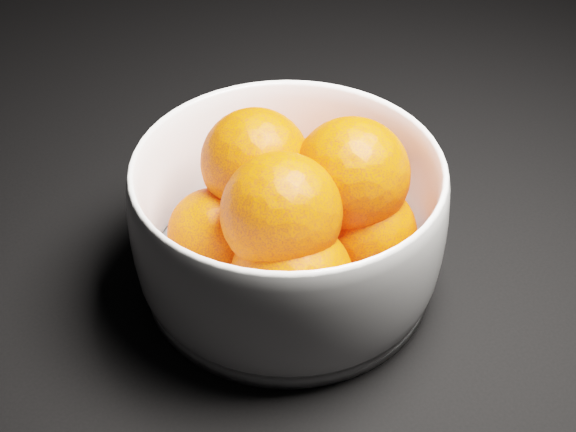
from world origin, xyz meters
TOP-DOWN VIEW (x-y plane):
  - bowl at (0.25, 0.25)m, footprint 0.20×0.20m
  - orange_pile at (0.25, 0.24)m, footprint 0.15×0.16m

SIDE VIEW (x-z plane):
  - bowl at x=0.25m, z-range 0.00..0.10m
  - orange_pile at x=0.25m, z-range 0.01..0.12m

